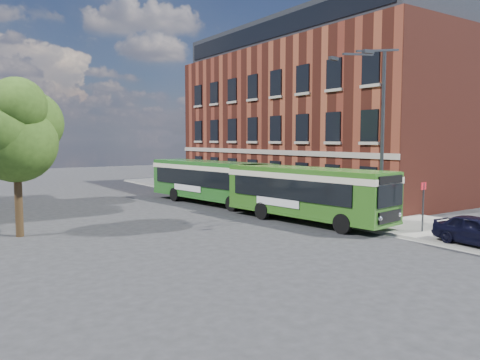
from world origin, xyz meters
TOP-DOWN VIEW (x-y plane):
  - ground at (0.00, 0.00)m, footprint 120.00×120.00m
  - pavement at (7.00, 8.00)m, footprint 6.00×48.00m
  - kerb_line at (3.95, 8.00)m, footprint 0.12×48.00m
  - brick_office at (14.00, 12.00)m, footprint 12.10×26.00m
  - street_lamp at (4.84, -2.00)m, footprint 2.96×2.38m
  - bus_stop_sign at (5.60, -4.20)m, footprint 0.35×0.08m
  - bus_front at (3.20, 1.43)m, footprint 3.90×10.53m
  - bus_rear at (2.62, 10.94)m, footprint 4.00×11.49m
  - parked_car at (4.80, -7.41)m, footprint 1.72×3.83m
  - pedestrian_a at (4.65, -2.58)m, footprint 0.73×0.68m
  - pedestrian_b at (7.27, 0.00)m, footprint 0.75×0.61m
  - tree_left at (-10.55, 6.11)m, footprint 4.37×4.15m

SIDE VIEW (x-z plane):
  - ground at x=0.00m, z-range 0.00..0.00m
  - kerb_line at x=3.95m, z-range 0.00..0.01m
  - pavement at x=7.00m, z-range 0.00..0.15m
  - parked_car at x=4.80m, z-range 0.15..1.43m
  - pedestrian_b at x=7.27m, z-range 0.15..1.59m
  - pedestrian_a at x=4.65m, z-range 0.15..1.82m
  - bus_stop_sign at x=5.60m, z-range 0.25..2.77m
  - bus_front at x=3.20m, z-range 0.32..3.34m
  - bus_rear at x=2.62m, z-range 0.32..3.34m
  - street_lamp at x=4.84m, z-range 0.29..9.29m
  - tree_left at x=-10.55m, z-range 1.31..8.69m
  - brick_office at x=14.00m, z-range -0.13..14.07m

